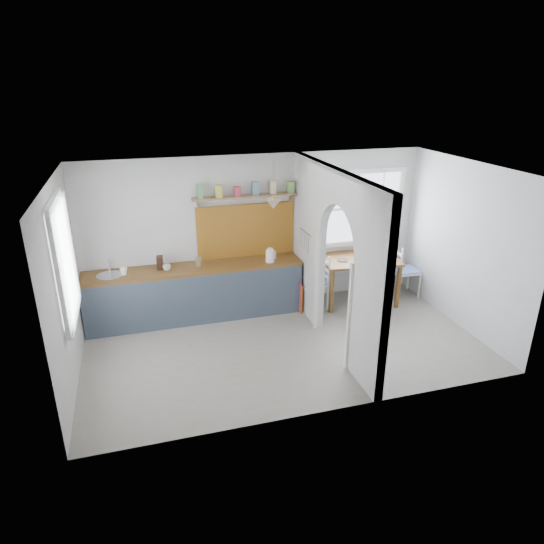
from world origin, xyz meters
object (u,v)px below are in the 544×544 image
object	(u,v)px
chair_left	(312,282)
vase	(361,250)
dining_table	(358,280)
chair_right	(405,270)
kettle	(270,255)

from	to	relation	value
chair_left	vase	xyz separation A→B (m)	(1.00, 0.24, 0.41)
dining_table	chair_right	bearing A→B (deg)	7.67
dining_table	chair_right	xyz separation A→B (m)	(0.94, 0.02, 0.08)
kettle	chair_right	bearing A→B (deg)	-15.72
dining_table	chair_right	world-z (taller)	chair_right
dining_table	kettle	xyz separation A→B (m)	(-1.60, 0.05, 0.61)
dining_table	kettle	world-z (taller)	kettle
dining_table	chair_left	size ratio (longest dim) A/B	1.33
chair_left	chair_right	world-z (taller)	chair_right
chair_right	vase	world-z (taller)	same
chair_right	kettle	bearing A→B (deg)	91.50
chair_right	kettle	xyz separation A→B (m)	(-2.54, 0.03, 0.53)
chair_left	kettle	xyz separation A→B (m)	(-0.71, 0.09, 0.53)
chair_left	chair_right	bearing A→B (deg)	80.83
chair_left	chair_right	distance (m)	1.83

